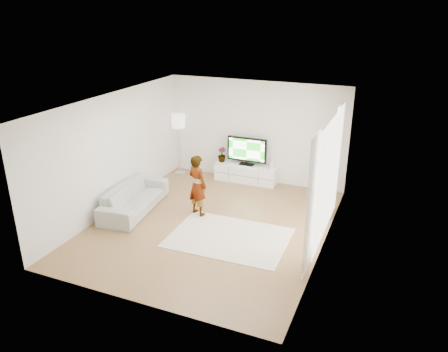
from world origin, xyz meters
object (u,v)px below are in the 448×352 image
at_px(television, 247,150).
at_px(sofa, 134,198).
at_px(floor_lamp, 178,124).
at_px(player, 197,185).
at_px(media_console, 246,173).
at_px(rug, 229,237).

height_order(television, sofa, television).
bearing_deg(floor_lamp, player, -53.21).
distance_m(media_console, player, 2.46).
height_order(player, floor_lamp, floor_lamp).
xyz_separation_m(sofa, floor_lamp, (-0.18, 2.64, 1.18)).
height_order(player, sofa, player).
relative_size(television, floor_lamp, 0.64).
bearing_deg(sofa, player, -82.66).
relative_size(rug, floor_lamp, 1.40).
distance_m(player, sofa, 1.62).
xyz_separation_m(media_console, television, (0.00, 0.03, 0.67)).
xyz_separation_m(media_console, rug, (0.77, -3.15, -0.24)).
distance_m(television, sofa, 3.41).
bearing_deg(television, floor_lamp, -175.50).
relative_size(player, sofa, 0.66).
relative_size(rug, sofa, 1.13).
height_order(media_console, television, television).
height_order(media_console, rug, media_console).
bearing_deg(sofa, rug, -105.15).
bearing_deg(rug, media_console, 103.73).
relative_size(rug, player, 1.70).
relative_size(television, sofa, 0.51).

